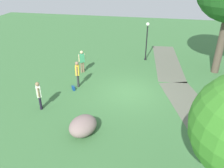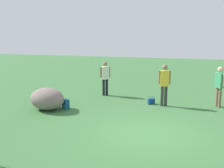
# 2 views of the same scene
# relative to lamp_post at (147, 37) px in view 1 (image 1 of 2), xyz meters

# --- Properties ---
(ground_plane) EXTENTS (48.00, 48.00, 0.00)m
(ground_plane) POSITION_rel_lamp_post_xyz_m (5.98, -0.66, -2.00)
(ground_plane) COLOR #3B6D3A
(footpath_segment_near) EXTENTS (8.14, 2.70, 0.01)m
(footpath_segment_near) POSITION_rel_lamp_post_xyz_m (-0.03, 1.85, -2.00)
(footpath_segment_near) COLOR #5D6051
(footpath_segment_near) RESTS_ON ground
(footpath_segment_mid) EXTENTS (8.24, 4.30, 0.01)m
(footpath_segment_mid) POSITION_rel_lamp_post_xyz_m (7.78, 3.38, -2.00)
(footpath_segment_mid) COLOR #5D6051
(footpath_segment_mid) RESTS_ON ground
(lamp_post) EXTENTS (0.28, 0.28, 3.22)m
(lamp_post) POSITION_rel_lamp_post_xyz_m (0.00, 0.00, 0.00)
(lamp_post) COLOR black
(lamp_post) RESTS_ON ground
(lawn_boulder) EXTENTS (1.85, 1.67, 0.90)m
(lawn_boulder) POSITION_rel_lamp_post_xyz_m (10.37, -2.32, -1.55)
(lawn_boulder) COLOR slate
(lawn_boulder) RESTS_ON ground
(woman_with_handbag) EXTENTS (0.51, 0.32, 1.80)m
(woman_with_handbag) POSITION_rel_lamp_post_xyz_m (5.79, -4.13, -0.95)
(woman_with_handbag) COLOR #2E3130
(woman_with_handbag) RESTS_ON ground
(man_near_boulder) EXTENTS (0.46, 0.39, 1.70)m
(man_near_boulder) POSITION_rel_lamp_post_xyz_m (8.78, -5.36, -1.02)
(man_near_boulder) COLOR black
(man_near_boulder) RESTS_ON ground
(passerby_on_path) EXTENTS (0.41, 0.43, 1.73)m
(passerby_on_path) POSITION_rel_lamp_post_xyz_m (3.54, -4.55, -1.00)
(passerby_on_path) COLOR #79634A
(passerby_on_path) RESTS_ON ground
(handbag_on_grass) EXTENTS (0.38, 0.38, 0.31)m
(handbag_on_grass) POSITION_rel_lamp_post_xyz_m (6.35, -4.29, -1.86)
(handbag_on_grass) COLOR navy
(handbag_on_grass) RESTS_ON ground
(backpack_by_boulder) EXTENTS (0.35, 0.35, 0.40)m
(backpack_by_boulder) POSITION_rel_lamp_post_xyz_m (9.68, -2.62, -1.81)
(backpack_by_boulder) COLOR navy
(backpack_by_boulder) RESTS_ON ground
(frisbee_on_grass) EXTENTS (0.24, 0.24, 0.02)m
(frisbee_on_grass) POSITION_rel_lamp_post_xyz_m (3.00, -5.19, -1.99)
(frisbee_on_grass) COLOR white
(frisbee_on_grass) RESTS_ON ground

